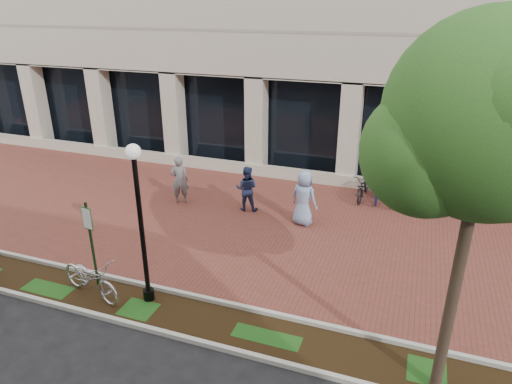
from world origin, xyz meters
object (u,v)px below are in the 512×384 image
(parking_sign, at_px, (90,234))
(locked_bicycle, at_px, (90,277))
(street_tree, at_px, (490,130))
(bollard, at_px, (466,199))
(pedestrian_right, at_px, (304,198))
(pedestrian_mid, at_px, (247,189))
(pedestrian_left, at_px, (179,180))
(lamppost, at_px, (140,217))
(bike_rack_cluster, at_px, (401,190))

(parking_sign, bearing_deg, locked_bicycle, -57.12)
(street_tree, height_order, bollard, street_tree)
(street_tree, height_order, pedestrian_right, street_tree)
(street_tree, bearing_deg, parking_sign, 175.72)
(pedestrian_mid, bearing_deg, bollard, -171.35)
(pedestrian_left, height_order, bollard, pedestrian_left)
(pedestrian_mid, bearing_deg, parking_sign, 59.32)
(lamppost, distance_m, locked_bicycle, 2.36)
(street_tree, height_order, locked_bicycle, street_tree)
(locked_bicycle, xyz_separation_m, bollard, (9.45, 8.95, -0.10))
(street_tree, bearing_deg, lamppost, 175.50)
(pedestrian_left, distance_m, pedestrian_right, 4.83)
(pedestrian_left, xyz_separation_m, pedestrian_right, (4.82, -0.18, 0.06))
(pedestrian_right, bearing_deg, street_tree, 143.29)
(pedestrian_mid, height_order, bike_rack_cluster, pedestrian_mid)
(bollard, bearing_deg, pedestrian_mid, -160.50)
(lamppost, relative_size, pedestrian_left, 2.28)
(parking_sign, bearing_deg, pedestrian_left, 104.37)
(street_tree, bearing_deg, locked_bicycle, 178.58)
(lamppost, distance_m, pedestrian_right, 6.30)
(locked_bicycle, bearing_deg, bollard, -31.62)
(pedestrian_left, distance_m, bike_rack_cluster, 8.32)
(pedestrian_right, distance_m, bollard, 6.16)
(parking_sign, height_order, bollard, parking_sign)
(parking_sign, relative_size, bollard, 2.76)
(lamppost, bearing_deg, locked_bicycle, -167.00)
(lamppost, distance_m, street_tree, 7.59)
(bike_rack_cluster, bearing_deg, locked_bicycle, -131.16)
(street_tree, xyz_separation_m, bollard, (0.99, 9.16, -4.82))
(pedestrian_left, bearing_deg, pedestrian_right, 154.76)
(parking_sign, distance_m, pedestrian_left, 5.67)
(street_tree, xyz_separation_m, pedestrian_right, (-4.33, 6.08, -4.30))
(parking_sign, height_order, pedestrian_mid, parking_sign)
(street_tree, distance_m, pedestrian_left, 11.91)
(pedestrian_mid, distance_m, pedestrian_right, 2.26)
(locked_bicycle, relative_size, bike_rack_cluster, 0.58)
(bollard, bearing_deg, parking_sign, -138.57)
(bike_rack_cluster, bearing_deg, pedestrian_left, -162.68)
(street_tree, distance_m, bike_rack_cluster, 10.27)
(lamppost, bearing_deg, bollard, 47.18)
(lamppost, height_order, bike_rack_cluster, lamppost)
(lamppost, bearing_deg, pedestrian_right, 64.30)
(lamppost, height_order, street_tree, street_tree)
(locked_bicycle, distance_m, bollard, 13.01)
(pedestrian_left, distance_m, bollard, 10.55)
(street_tree, height_order, pedestrian_mid, street_tree)
(lamppost, distance_m, bike_rack_cluster, 10.36)
(bollard, xyz_separation_m, bike_rack_cluster, (-2.30, -0.13, 0.09))
(street_tree, relative_size, locked_bicycle, 3.41)
(bollard, bearing_deg, pedestrian_left, -164.06)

